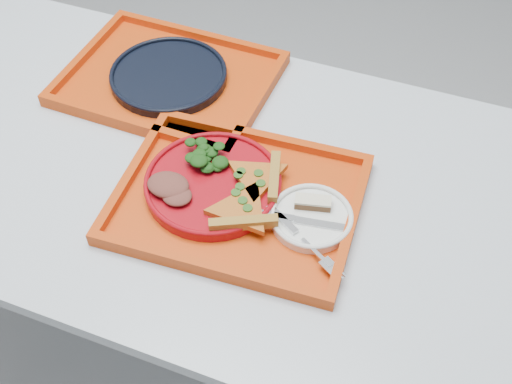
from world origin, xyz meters
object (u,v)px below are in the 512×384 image
tray_main (238,201)px  dessert_bar (313,202)px  dinner_plate (213,185)px  tray_far (169,81)px  navy_plate (169,77)px

tray_main → dessert_bar: bearing=6.7°
dinner_plate → tray_far: bearing=130.3°
tray_far → dinner_plate: (0.22, -0.26, 0.02)m
tray_main → navy_plate: size_ratio=1.73×
navy_plate → dessert_bar: 0.48m
dinner_plate → dessert_bar: size_ratio=3.66×
tray_main → dessert_bar: dessert_bar is taller
dinner_plate → navy_plate: (-0.22, 0.26, -0.00)m
tray_far → dinner_plate: size_ratio=1.73×
dessert_bar → navy_plate: bearing=135.5°
navy_plate → dessert_bar: size_ratio=3.66×
tray_far → dessert_bar: size_ratio=6.33×
tray_far → navy_plate: 0.01m
dinner_plate → dessert_bar: bearing=4.4°
navy_plate → dessert_bar: bearing=-30.7°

